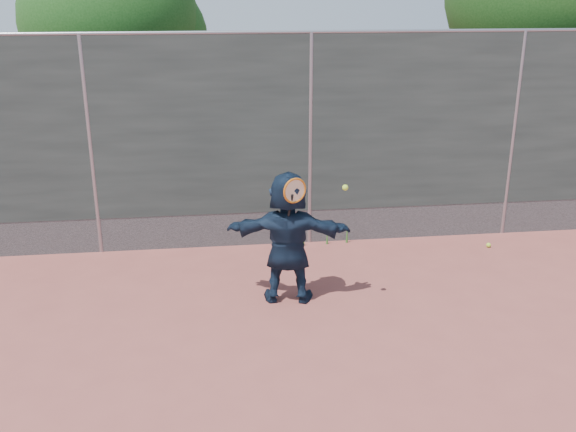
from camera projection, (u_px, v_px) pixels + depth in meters
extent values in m
plane|color=#9E4C42|center=(365.00, 374.00, 6.23)|extent=(80.00, 80.00, 0.00)
imported|color=#142337|center=(288.00, 237.00, 7.49)|extent=(1.53, 0.71, 1.59)
sphere|color=#BCED34|center=(488.00, 245.00, 9.29)|extent=(0.07, 0.07, 0.07)
cube|color=#38423D|center=(310.00, 125.00, 8.92)|extent=(20.00, 0.04, 2.50)
cube|color=slate|center=(309.00, 226.00, 9.42)|extent=(20.00, 0.03, 0.50)
cylinder|color=gray|center=(311.00, 32.00, 8.51)|extent=(20.00, 0.05, 0.05)
cylinder|color=gray|center=(91.00, 149.00, 8.65)|extent=(0.06, 0.06, 3.00)
cylinder|color=gray|center=(310.00, 143.00, 9.01)|extent=(0.06, 0.06, 3.00)
cylinder|color=gray|center=(513.00, 137.00, 9.36)|extent=(0.06, 0.06, 3.00)
torus|color=#C06112|center=(295.00, 191.00, 7.10)|extent=(0.28, 0.14, 0.29)
cylinder|color=beige|center=(295.00, 191.00, 7.10)|extent=(0.23, 0.11, 0.25)
cylinder|color=black|center=(290.00, 207.00, 7.17)|extent=(0.08, 0.13, 0.33)
sphere|color=#BCED34|center=(345.00, 188.00, 7.07)|extent=(0.07, 0.07, 0.07)
cylinder|color=#382314|center=(535.00, 120.00, 11.67)|extent=(0.28, 0.28, 2.60)
cylinder|color=#382314|center=(120.00, 132.00, 11.59)|extent=(0.28, 0.28, 2.20)
sphere|color=#23561C|center=(110.00, 21.00, 10.95)|extent=(3.00, 3.00, 3.00)
sphere|color=#23561C|center=(148.00, 38.00, 11.31)|extent=(2.10, 2.10, 2.10)
cone|color=#387226|center=(327.00, 236.00, 9.38)|extent=(0.03, 0.03, 0.26)
cone|color=#387226|center=(347.00, 233.00, 9.43)|extent=(0.03, 0.03, 0.30)
cone|color=#387226|center=(304.00, 239.00, 9.33)|extent=(0.03, 0.03, 0.22)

